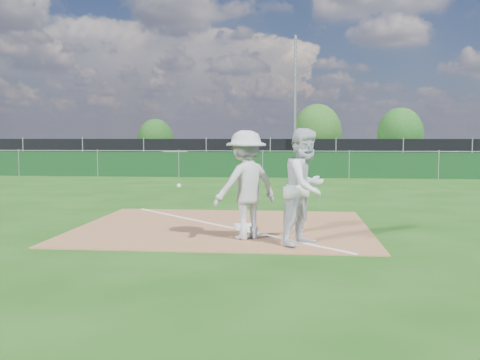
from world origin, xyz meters
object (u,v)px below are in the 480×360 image
object	(u,v)px
tree_left	(155,139)
tree_right	(400,134)
play_at_first	(246,185)
tree_mid	(317,132)
light_pole	(295,102)
car_left	(198,153)
car_mid	(233,153)
first_base	(245,227)
runner	(306,187)
car_right	(372,156)

from	to	relation	value
tree_left	tree_right	size ratio (longest dim) A/B	0.79
play_at_first	tree_mid	world-z (taller)	tree_mid
light_pole	tree_right	world-z (taller)	light_pole
light_pole	tree_right	distance (m)	14.25
car_left	tree_right	distance (m)	16.74
light_pole	play_at_first	distance (m)	23.21
light_pole	play_at_first	bearing A→B (deg)	-92.27
light_pole	play_at_first	xyz separation A→B (m)	(-0.91, -23.00, -2.99)
car_mid	first_base	bearing A→B (deg)	177.60
car_left	tree_right	bearing A→B (deg)	-75.99
runner	car_mid	distance (m)	28.81
play_at_first	car_left	distance (m)	28.26
light_pole	car_left	size ratio (longest dim) A/B	1.82
runner	car_left	xyz separation A→B (m)	(-7.01, 28.03, -0.26)
car_right	tree_mid	distance (m)	7.25
first_base	tree_right	xyz separation A→B (m)	(9.45, 33.28, 2.14)
runner	tree_right	distance (m)	35.73
runner	tree_right	world-z (taller)	tree_right
car_left	car_right	distance (m)	12.15
runner	tree_left	world-z (taller)	tree_left
car_right	tree_right	bearing A→B (deg)	-26.30
play_at_first	car_mid	world-z (taller)	play_at_first
first_base	car_left	xyz separation A→B (m)	(-5.82, 26.56, 0.70)
car_left	tree_right	xyz separation A→B (m)	(15.27, 6.71, 1.44)
car_right	tree_left	distance (m)	17.32
light_pole	car_right	distance (m)	7.83
play_at_first	runner	size ratio (longest dim) A/B	1.00
tree_mid	first_base	bearing A→B (deg)	-94.94
first_base	tree_mid	size ratio (longest dim) A/B	0.09
play_at_first	car_mid	distance (m)	28.26
car_left	tree_right	world-z (taller)	tree_right
first_base	car_right	bearing A→B (deg)	76.62
car_left	play_at_first	bearing A→B (deg)	-177.61
tree_mid	car_left	bearing A→B (deg)	-144.58
runner	tree_left	distance (m)	35.04
first_base	car_mid	distance (m)	27.20
car_left	tree_mid	size ratio (longest dim) A/B	0.96
first_base	car_mid	xyz separation A→B (m)	(-3.33, 26.99, 0.70)
first_base	tree_left	bearing A→B (deg)	107.85
car_mid	tree_right	bearing A→B (deg)	-73.22
light_pole	car_left	world-z (taller)	light_pole
light_pole	car_mid	xyz separation A→B (m)	(-4.35, 5.06, -3.24)
tree_left	car_mid	bearing A→B (deg)	-34.24
first_base	car_left	distance (m)	27.20
light_pole	first_base	xyz separation A→B (m)	(-1.02, -21.93, -3.94)
car_left	tree_left	size ratio (longest dim) A/B	1.30
play_at_first	tree_mid	xyz separation A→B (m)	(2.72, 33.78, 1.34)
light_pole	car_left	xyz separation A→B (m)	(-6.84, 4.63, -3.24)
car_mid	tree_left	distance (m)	8.37
car_left	car_mid	size ratio (longest dim) A/B	0.96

